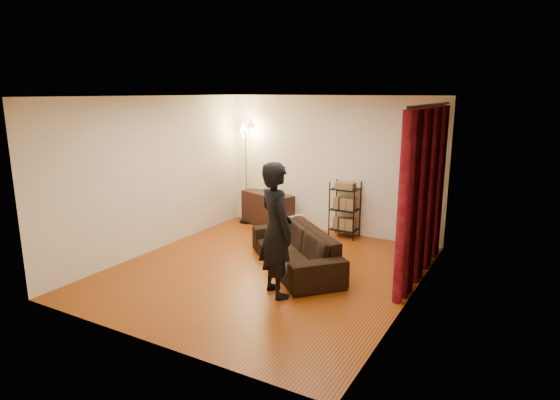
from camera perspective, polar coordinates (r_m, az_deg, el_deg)
The scene contains 14 objects.
floor at distance 7.49m, azimuth -1.81°, elevation -8.59°, with size 5.00×5.00×0.00m, color #994D12.
ceiling at distance 6.96m, azimuth -1.98°, elevation 12.53°, with size 5.00×5.00×0.00m, color white.
wall_back at distance 9.30m, azimuth 6.15°, elevation 4.24°, with size 5.00×5.00×0.00m, color beige.
wall_front at distance 5.20m, azimuth -16.36°, elevation -3.28°, with size 5.00×5.00×0.00m, color beige.
wall_left at distance 8.48m, azimuth -15.03°, elevation 3.01°, with size 5.00×5.00×0.00m, color beige.
wall_right at distance 6.27m, azimuth 15.99°, elevation -0.50°, with size 5.00×5.00×0.00m, color beige.
curtain_rod at distance 7.23m, azimuth 17.99°, elevation 10.98°, with size 0.04×0.04×2.65m, color black.
curtain at distance 7.38m, azimuth 17.13°, elevation 0.84°, with size 0.22×2.65×2.55m, color maroon, non-canonical shape.
sofa at distance 7.50m, azimuth 1.87°, elevation -5.99°, with size 2.18×0.85×0.64m, color black.
person at distance 6.36m, azimuth -0.48°, elevation -3.67°, with size 0.68×0.45×1.87m, color black.
media_cabinet at distance 9.83m, azimuth -1.53°, elevation -1.15°, with size 1.20×0.45×0.70m, color #321A13.
storage_boxes at distance 9.57m, azimuth 1.63°, elevation -2.76°, with size 0.38×0.30×0.31m, color silver, non-canonical shape.
wire_shelf at distance 9.10m, azimuth 7.90°, elevation -1.15°, with size 0.50×0.35×1.10m, color black, non-canonical shape.
floor_lamp at distance 9.95m, azimuth -4.15°, elevation 3.30°, with size 0.39×0.39×2.16m, color silver, non-canonical shape.
Camera 1 is at (3.62, -5.95, 2.76)m, focal length 30.00 mm.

